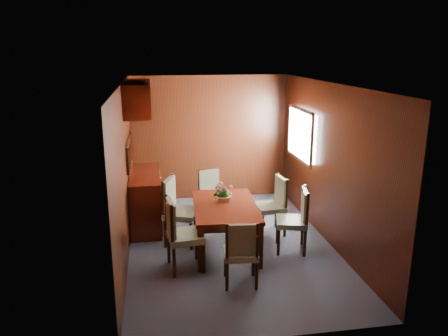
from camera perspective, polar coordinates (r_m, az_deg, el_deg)
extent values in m
plane|color=#3B4051|center=(6.72, 0.83, -9.99)|extent=(4.50, 4.50, 0.00)
cube|color=black|center=(6.22, -12.86, -0.66)|extent=(0.02, 4.50, 2.40)
cube|color=black|center=(6.72, 13.56, 0.48)|extent=(0.02, 4.50, 2.40)
cube|color=black|center=(8.46, -1.84, 3.91)|extent=(3.00, 0.02, 2.40)
cube|color=black|center=(4.22, 6.34, -8.06)|extent=(3.00, 0.02, 2.40)
cube|color=black|center=(6.09, 0.92, 10.88)|extent=(3.00, 4.50, 0.02)
cube|color=white|center=(7.66, 10.38, 4.36)|extent=(0.14, 1.10, 0.80)
cube|color=#B2B2B7|center=(7.64, 9.89, 4.35)|extent=(0.04, 1.20, 0.90)
cube|color=black|center=(7.17, -12.24, 2.13)|extent=(0.03, 1.36, 0.41)
cube|color=silver|center=(7.17, -12.09, 2.14)|extent=(0.01, 1.30, 0.35)
cube|color=#330D06|center=(7.02, -11.23, 8.96)|extent=(0.40, 1.40, 0.50)
cube|color=#330D06|center=(7.39, -10.17, -4.08)|extent=(0.48, 1.40, 0.90)
cube|color=#330D06|center=(5.86, -3.06, -10.56)|extent=(0.09, 0.09, 0.63)
cube|color=#330D06|center=(5.95, 4.68, -10.19)|extent=(0.09, 0.09, 0.63)
cube|color=#330D06|center=(7.09, -3.64, -5.87)|extent=(0.09, 0.09, 0.63)
cube|color=#330D06|center=(7.16, 2.72, -5.64)|extent=(0.09, 0.09, 0.63)
cube|color=black|center=(6.40, 0.14, -5.66)|extent=(0.88, 1.39, 0.09)
cube|color=#330D06|center=(6.37, 0.14, -5.05)|extent=(0.99, 1.50, 0.05)
cylinder|color=black|center=(6.15, -7.24, -10.53)|extent=(0.05, 0.05, 0.40)
cylinder|color=black|center=(5.79, -6.52, -12.25)|extent=(0.05, 0.05, 0.40)
cylinder|color=black|center=(6.22, -3.63, -10.14)|extent=(0.05, 0.05, 0.40)
cylinder|color=black|center=(5.86, -2.68, -11.80)|extent=(0.05, 0.05, 0.40)
cube|color=gray|center=(5.89, -5.08, -8.87)|extent=(0.51, 0.53, 0.08)
cylinder|color=black|center=(5.94, -7.51, -5.93)|extent=(0.05, 0.05, 0.54)
cylinder|color=black|center=(5.56, -6.79, -7.41)|extent=(0.05, 0.05, 0.54)
cube|color=gray|center=(5.75, -6.96, -6.44)|extent=(0.12, 0.44, 0.45)
cylinder|color=black|center=(6.98, -6.56, -7.23)|extent=(0.05, 0.05, 0.41)
cylinder|color=black|center=(6.61, -7.71, -8.59)|extent=(0.05, 0.05, 0.41)
cylinder|color=black|center=(6.87, -3.33, -7.53)|extent=(0.05, 0.05, 0.41)
cylinder|color=black|center=(6.50, -4.31, -8.94)|extent=(0.05, 0.05, 0.41)
cube|color=gray|center=(6.63, -5.54, -5.91)|extent=(0.61, 0.62, 0.08)
cylinder|color=black|center=(6.79, -6.78, -2.96)|extent=(0.05, 0.05, 0.55)
cylinder|color=black|center=(6.41, -7.98, -4.11)|extent=(0.05, 0.05, 0.55)
cube|color=gray|center=(6.59, -7.19, -3.36)|extent=(0.22, 0.44, 0.47)
cylinder|color=black|center=(6.40, 10.51, -9.71)|extent=(0.04, 0.04, 0.38)
cylinder|color=black|center=(6.76, 10.17, -8.31)|extent=(0.04, 0.04, 0.38)
cylinder|color=black|center=(6.37, 7.14, -9.69)|extent=(0.04, 0.04, 0.38)
cylinder|color=black|center=(6.73, 6.99, -8.29)|extent=(0.04, 0.04, 0.38)
cube|color=gray|center=(6.46, 8.79, -6.97)|extent=(0.53, 0.54, 0.08)
cylinder|color=black|center=(6.21, 10.82, -5.49)|extent=(0.04, 0.04, 0.51)
cylinder|color=black|center=(6.57, 10.46, -4.28)|extent=(0.04, 0.04, 0.51)
cube|color=gray|center=(6.38, 10.47, -4.70)|extent=(0.15, 0.41, 0.43)
cylinder|color=black|center=(6.99, 7.94, -7.41)|extent=(0.04, 0.04, 0.38)
cylinder|color=black|center=(7.32, 6.81, -6.29)|extent=(0.04, 0.04, 0.38)
cylinder|color=black|center=(6.87, 5.06, -7.74)|extent=(0.04, 0.04, 0.38)
cylinder|color=black|center=(7.21, 4.05, -6.58)|extent=(0.04, 0.04, 0.38)
cube|color=gray|center=(7.00, 6.02, -5.11)|extent=(0.46, 0.48, 0.08)
cylinder|color=black|center=(6.82, 8.17, -3.52)|extent=(0.04, 0.04, 0.50)
cylinder|color=black|center=(7.16, 7.01, -2.55)|extent=(0.04, 0.04, 0.50)
cube|color=gray|center=(6.97, 7.43, -2.88)|extent=(0.09, 0.41, 0.43)
cylinder|color=black|center=(5.48, 0.38, -14.09)|extent=(0.04, 0.04, 0.35)
cylinder|color=black|center=(5.51, 4.28, -13.96)|extent=(0.04, 0.04, 0.35)
cylinder|color=black|center=(5.79, 0.18, -12.42)|extent=(0.04, 0.04, 0.35)
cylinder|color=black|center=(5.82, 3.85, -12.30)|extent=(0.04, 0.04, 0.35)
cube|color=gray|center=(5.54, 2.20, -11.07)|extent=(0.46, 0.44, 0.07)
cylinder|color=black|center=(5.26, 0.40, -9.69)|extent=(0.04, 0.04, 0.47)
cylinder|color=black|center=(5.29, 4.39, -9.58)|extent=(0.04, 0.04, 0.47)
cube|color=gray|center=(5.28, 2.38, -9.38)|extent=(0.39, 0.10, 0.40)
cylinder|color=black|center=(7.87, -0.80, -4.76)|extent=(0.04, 0.04, 0.34)
cylinder|color=black|center=(7.74, -3.20, -5.13)|extent=(0.04, 0.04, 0.34)
cylinder|color=black|center=(7.58, 0.23, -5.55)|extent=(0.04, 0.04, 0.34)
cylinder|color=black|center=(7.45, -2.24, -5.95)|extent=(0.04, 0.04, 0.34)
cube|color=gray|center=(7.58, -1.51, -3.75)|extent=(0.49, 0.48, 0.07)
cylinder|color=black|center=(7.73, -0.84, -1.58)|extent=(0.04, 0.04, 0.46)
cylinder|color=black|center=(7.60, -3.27, -1.90)|extent=(0.04, 0.04, 0.46)
cube|color=gray|center=(7.64, -2.00, -1.64)|extent=(0.37, 0.15, 0.39)
cylinder|color=#C5743C|center=(6.52, -0.13, -3.96)|extent=(0.25, 0.25, 0.08)
sphere|color=#204216|center=(6.50, -0.13, -3.47)|extent=(0.20, 0.20, 0.20)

